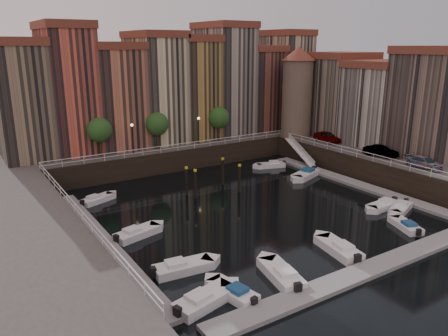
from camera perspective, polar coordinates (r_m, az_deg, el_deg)
ground at (r=48.28m, az=2.71°, el=-4.99°), size 200.00×200.00×0.00m
quay_far at (r=69.76m, az=-9.69°, el=2.67°), size 80.00×20.00×3.00m
quay_right at (r=66.24m, az=24.00°, el=0.79°), size 20.00×36.00×3.00m
dock_left at (r=40.82m, az=-15.61°, el=-9.38°), size 2.00×28.00×0.35m
dock_right at (r=57.99m, az=16.50°, el=-1.85°), size 2.00×28.00×0.35m
dock_near at (r=36.94m, az=18.47°, el=-12.44°), size 30.00×2.00×0.35m
mountains at (r=149.65m, az=-22.23°, el=11.20°), size 145.00×100.00×18.00m
far_terrace at (r=67.35m, az=-6.59°, el=10.48°), size 48.70×10.30×17.50m
right_terrace at (r=66.90m, az=19.93°, el=8.41°), size 9.30×24.30×14.00m
corner_tower at (r=69.33m, az=9.53°, el=9.89°), size 5.20×5.20×13.80m
promenade_trees at (r=61.22m, az=-8.17°, el=5.75°), size 21.20×3.20×5.20m
street_lamps at (r=60.58m, az=-7.46°, el=5.01°), size 10.36×0.36×4.18m
railings at (r=50.96m, az=-0.40°, el=0.64°), size 36.08×34.04×0.52m
gangway at (r=65.50m, az=9.93°, el=2.17°), size 2.78×8.32×3.73m
mooring_pilings at (r=52.12m, az=-1.64°, el=-1.46°), size 6.19×4.00×3.78m
boat_left_0 at (r=31.10m, az=-2.59°, el=-16.84°), size 5.21×2.89×1.17m
boat_left_1 at (r=35.13m, az=-5.52°, el=-12.79°), size 5.04×2.27×1.14m
boat_left_2 at (r=41.54m, az=-11.33°, el=-8.34°), size 4.86×2.79×1.09m
boat_left_4 at (r=51.34m, az=-16.27°, el=-3.95°), size 4.26×2.87×0.96m
boat_right_0 at (r=50.49m, az=22.10°, el=-4.85°), size 4.31×2.85×0.97m
boat_right_1 at (r=50.61m, az=20.11°, el=-4.57°), size 4.52×1.95×1.02m
boat_right_3 at (r=59.39m, az=10.67°, el=-0.81°), size 5.36×3.49×1.21m
boat_right_4 at (r=63.52m, az=6.21°, el=0.41°), size 4.39×2.62×0.98m
boat_near_0 at (r=32.04m, az=1.18°, el=-15.86°), size 2.32×4.47×1.00m
boat_near_1 at (r=34.27m, az=7.54°, el=-13.63°), size 2.78×5.23×1.17m
boat_near_2 at (r=39.06m, az=14.81°, el=-10.16°), size 2.64×5.20×1.17m
boat_near_3 at (r=45.95m, az=22.67°, el=-6.96°), size 2.77×4.19×0.95m
car_a at (r=67.04m, az=13.30°, el=3.92°), size 2.02×4.62×1.55m
car_b at (r=60.06m, az=19.76°, el=1.98°), size 2.53×4.61×1.44m
car_c at (r=56.60m, az=24.70°, el=0.57°), size 1.86×4.53×1.31m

